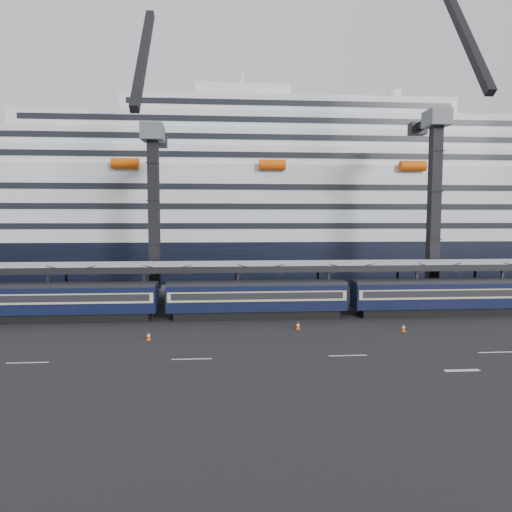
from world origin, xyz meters
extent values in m
plane|color=black|center=(0.00, 0.00, 0.00)|extent=(260.00, 260.00, 0.00)
cube|color=beige|center=(-26.00, -4.00, 0.01)|extent=(3.00, 0.15, 0.02)
cube|color=beige|center=(-14.00, -4.00, 0.01)|extent=(3.00, 0.15, 0.02)
cube|color=beige|center=(-2.00, -4.00, 0.01)|extent=(3.00, 0.15, 0.02)
cube|color=beige|center=(10.00, -4.00, 0.01)|extent=(3.00, 0.15, 0.02)
cube|color=beige|center=(5.00, -8.00, 0.01)|extent=(2.50, 0.40, 0.02)
cube|color=black|center=(-28.00, 10.00, 0.45)|extent=(17.48, 2.40, 0.90)
cube|color=black|center=(-28.00, 10.00, 2.25)|extent=(19.00, 2.80, 2.70)
cube|color=#BAB383|center=(-28.00, 10.00, 2.55)|extent=(18.62, 2.92, 1.05)
cube|color=black|center=(-28.00, 10.00, 2.60)|extent=(17.86, 2.98, 0.70)
cube|color=black|center=(-28.00, 10.00, 3.75)|extent=(19.00, 2.50, 0.35)
cube|color=black|center=(-8.00, 10.00, 0.45)|extent=(17.48, 2.40, 0.90)
cube|color=black|center=(-8.00, 10.00, 2.25)|extent=(19.00, 2.80, 2.70)
cube|color=#BAB383|center=(-8.00, 10.00, 2.55)|extent=(18.62, 2.92, 1.05)
cube|color=black|center=(-8.00, 10.00, 2.60)|extent=(17.86, 2.98, 0.70)
cube|color=black|center=(-8.00, 10.00, 3.75)|extent=(19.00, 2.50, 0.35)
cube|color=black|center=(12.00, 10.00, 0.45)|extent=(17.48, 2.40, 0.90)
cube|color=black|center=(12.00, 10.00, 2.25)|extent=(19.00, 2.80, 2.70)
cube|color=#BAB383|center=(12.00, 10.00, 2.55)|extent=(18.62, 2.92, 1.05)
cube|color=black|center=(12.00, 10.00, 2.60)|extent=(17.86, 2.98, 0.70)
cube|color=black|center=(12.00, 10.00, 3.75)|extent=(19.00, 2.50, 0.35)
cube|color=#A0A2A8|center=(0.00, 14.00, 5.40)|extent=(130.00, 6.00, 0.25)
cube|color=black|center=(0.00, 11.00, 5.10)|extent=(130.00, 0.25, 0.70)
cube|color=black|center=(0.00, 17.00, 5.10)|extent=(130.00, 0.25, 0.70)
cube|color=black|center=(-30.00, 11.20, 2.70)|extent=(0.25, 0.25, 5.40)
cube|color=black|center=(-30.00, 16.80, 2.70)|extent=(0.25, 0.25, 5.40)
cube|color=black|center=(-20.00, 11.20, 2.70)|extent=(0.25, 0.25, 5.40)
cube|color=black|center=(-20.00, 16.80, 2.70)|extent=(0.25, 0.25, 5.40)
cube|color=black|center=(-10.00, 11.20, 2.70)|extent=(0.25, 0.25, 5.40)
cube|color=black|center=(-10.00, 16.80, 2.70)|extent=(0.25, 0.25, 5.40)
cube|color=black|center=(0.00, 11.20, 2.70)|extent=(0.25, 0.25, 5.40)
cube|color=black|center=(0.00, 16.80, 2.70)|extent=(0.25, 0.25, 5.40)
cube|color=black|center=(10.00, 11.20, 2.70)|extent=(0.25, 0.25, 5.40)
cube|color=black|center=(10.00, 16.80, 2.70)|extent=(0.25, 0.25, 5.40)
cube|color=black|center=(20.00, 11.20, 2.70)|extent=(0.25, 0.25, 5.40)
cube|color=black|center=(20.00, 16.80, 2.70)|extent=(0.25, 0.25, 5.40)
cube|color=black|center=(0.00, 46.00, 3.50)|extent=(200.00, 28.00, 7.00)
cube|color=silver|center=(0.00, 46.00, 13.00)|extent=(190.00, 26.88, 12.00)
cube|color=silver|center=(0.00, 46.00, 20.50)|extent=(160.00, 24.64, 3.00)
cube|color=black|center=(0.00, 33.63, 20.50)|extent=(153.60, 0.12, 0.90)
cube|color=silver|center=(0.00, 46.00, 23.50)|extent=(124.00, 21.84, 3.00)
cube|color=black|center=(0.00, 35.03, 23.50)|extent=(119.04, 0.12, 0.90)
cube|color=silver|center=(0.00, 46.00, 26.50)|extent=(90.00, 19.04, 3.00)
cube|color=black|center=(0.00, 36.43, 26.50)|extent=(86.40, 0.12, 0.90)
cube|color=silver|center=(0.00, 46.00, 29.50)|extent=(56.00, 16.24, 3.00)
cube|color=black|center=(0.00, 37.83, 29.50)|extent=(53.76, 0.12, 0.90)
cube|color=silver|center=(-8.00, 46.00, 32.00)|extent=(16.00, 12.00, 2.50)
cylinder|color=silver|center=(20.00, 46.00, 32.50)|extent=(2.80, 2.80, 3.00)
cylinder|color=#D84C06|center=(-26.00, 31.96, 18.80)|extent=(4.00, 1.60, 1.60)
cylinder|color=#D84C06|center=(-4.00, 31.96, 18.80)|extent=(4.00, 1.60, 1.60)
cylinder|color=#D84C06|center=(18.00, 31.96, 18.80)|extent=(4.00, 1.60, 1.60)
cube|color=#46494D|center=(-20.00, 19.00, 1.00)|extent=(4.50, 4.50, 2.00)
cube|color=black|center=(-20.00, 19.00, 11.00)|extent=(1.30, 1.30, 18.00)
cube|color=#46494D|center=(-20.00, 19.00, 21.00)|extent=(2.60, 3.20, 2.00)
cube|color=black|center=(-20.00, 13.21, 27.89)|extent=(0.90, 12.26, 14.37)
cube|color=black|center=(-20.00, 21.52, 21.00)|extent=(0.90, 5.04, 0.90)
cube|color=black|center=(-20.00, 24.04, 20.80)|extent=(2.20, 1.60, 1.60)
cube|color=#46494D|center=(15.00, 18.00, 1.00)|extent=(4.50, 4.50, 2.00)
cube|color=black|center=(15.00, 18.00, 12.00)|extent=(1.30, 1.30, 20.00)
cube|color=#46494D|center=(15.00, 18.00, 23.00)|extent=(2.60, 3.20, 2.00)
cube|color=black|center=(15.00, 12.26, 31.19)|extent=(0.90, 12.21, 16.90)
cube|color=black|center=(15.00, 20.80, 23.00)|extent=(0.90, 5.60, 0.90)
cube|color=black|center=(15.00, 23.60, 22.80)|extent=(2.20, 1.60, 1.60)
cube|color=#D84C06|center=(-18.12, 1.78, 0.02)|extent=(0.38, 0.38, 0.04)
cone|color=#D84C06|center=(-18.12, 1.78, 0.40)|extent=(0.32, 0.32, 0.73)
cylinder|color=white|center=(-18.12, 1.78, 0.40)|extent=(0.27, 0.27, 0.12)
cube|color=#D84C06|center=(-4.45, 4.68, 0.02)|extent=(0.40, 0.40, 0.04)
cone|color=#D84C06|center=(-4.45, 4.68, 0.42)|extent=(0.33, 0.33, 0.75)
cylinder|color=white|center=(-4.45, 4.68, 0.42)|extent=(0.28, 0.28, 0.13)
cube|color=#D84C06|center=(5.30, 3.07, 0.02)|extent=(0.40, 0.40, 0.04)
cone|color=#D84C06|center=(5.30, 3.07, 0.42)|extent=(0.33, 0.33, 0.75)
cylinder|color=white|center=(5.30, 3.07, 0.42)|extent=(0.28, 0.28, 0.13)
camera|label=1|loc=(-11.62, -37.90, 10.54)|focal=32.00mm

